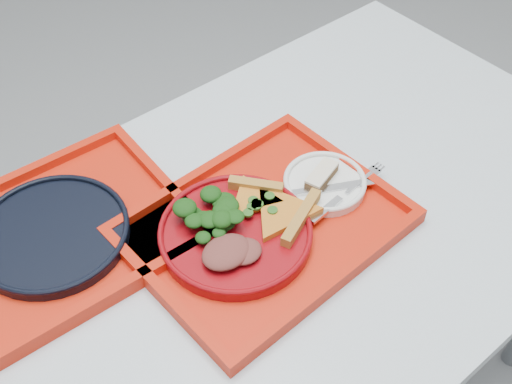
% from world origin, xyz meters
% --- Properties ---
extents(table, '(1.60, 0.80, 0.75)m').
position_xyz_m(table, '(0.00, 0.00, 0.68)').
color(table, '#B3BEC9').
rests_on(table, ground).
extents(tray_main, '(0.46, 0.37, 0.01)m').
position_xyz_m(tray_main, '(0.09, 0.00, 0.76)').
color(tray_main, red).
rests_on(tray_main, table).
extents(tray_far, '(0.46, 0.37, 0.01)m').
position_xyz_m(tray_far, '(-0.21, 0.21, 0.76)').
color(tray_far, red).
rests_on(tray_far, table).
extents(dinner_plate, '(0.26, 0.26, 0.02)m').
position_xyz_m(dinner_plate, '(0.03, 0.01, 0.77)').
color(dinner_plate, maroon).
rests_on(dinner_plate, tray_main).
extents(side_plate, '(0.15, 0.15, 0.01)m').
position_xyz_m(side_plate, '(0.23, 0.00, 0.77)').
color(side_plate, white).
rests_on(side_plate, tray_main).
extents(navy_plate, '(0.26, 0.26, 0.02)m').
position_xyz_m(navy_plate, '(-0.21, 0.21, 0.77)').
color(navy_plate, black).
rests_on(navy_plate, tray_far).
extents(pizza_slice_a, '(0.17, 0.18, 0.02)m').
position_xyz_m(pizza_slice_a, '(0.12, -0.01, 0.79)').
color(pizza_slice_a, gold).
rests_on(pizza_slice_a, dinner_plate).
extents(pizza_slice_b, '(0.15, 0.14, 0.02)m').
position_xyz_m(pizza_slice_b, '(0.10, 0.05, 0.79)').
color(pizza_slice_b, gold).
rests_on(pizza_slice_b, dinner_plate).
extents(salad_heap, '(0.10, 0.09, 0.05)m').
position_xyz_m(salad_heap, '(0.01, 0.05, 0.80)').
color(salad_heap, black).
rests_on(salad_heap, dinner_plate).
extents(meat_portion, '(0.09, 0.07, 0.03)m').
position_xyz_m(meat_portion, '(-0.01, -0.02, 0.79)').
color(meat_portion, brown).
rests_on(meat_portion, dinner_plate).
extents(dessert_bar, '(0.08, 0.05, 0.02)m').
position_xyz_m(dessert_bar, '(0.23, 0.01, 0.79)').
color(dessert_bar, '#4B3019').
rests_on(dessert_bar, side_plate).
extents(knife, '(0.17, 0.10, 0.01)m').
position_xyz_m(knife, '(0.22, -0.02, 0.78)').
color(knife, silver).
rests_on(knife, side_plate).
extents(fork, '(0.19, 0.04, 0.01)m').
position_xyz_m(fork, '(0.24, -0.05, 0.78)').
color(fork, silver).
rests_on(fork, side_plate).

